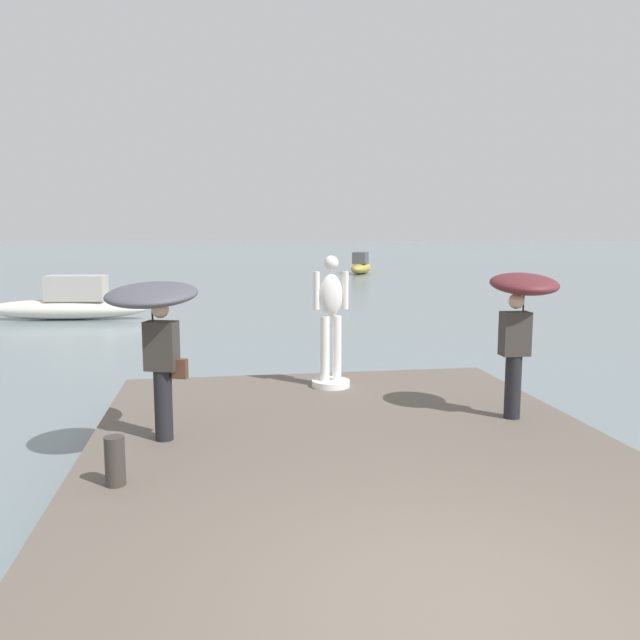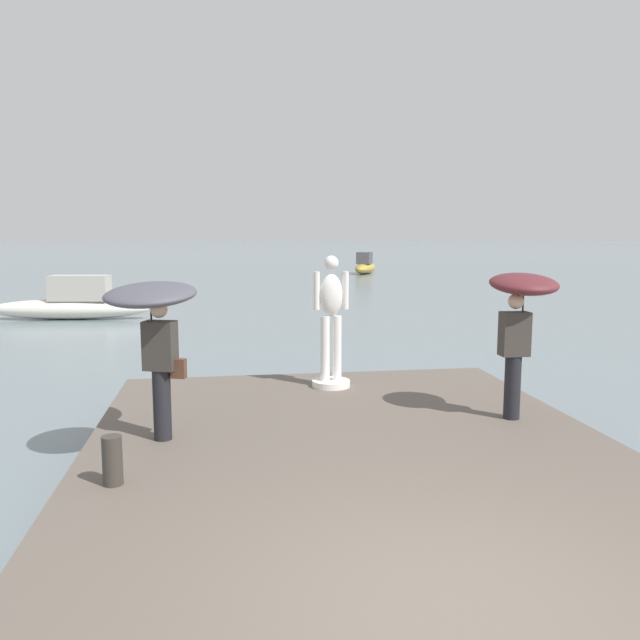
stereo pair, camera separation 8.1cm
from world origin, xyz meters
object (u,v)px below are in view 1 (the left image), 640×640
object	(u,v)px
boat_far	(361,266)
onlooker_left	(155,314)
mooring_bollard	(115,461)
onlooker_right	(521,307)
statue_white_figure	(331,327)
boat_near	(68,304)

from	to	relation	value
boat_far	onlooker_left	bearing A→B (deg)	-106.40
mooring_bollard	boat_far	distance (m)	41.06
onlooker_right	mooring_bollard	size ratio (longest dim) A/B	4.03
onlooker_left	boat_far	bearing A→B (deg)	73.60
onlooker_left	mooring_bollard	xyz separation A→B (m)	(-0.30, -1.45, -1.30)
statue_white_figure	mooring_bollard	world-z (taller)	statue_white_figure
statue_white_figure	boat_far	world-z (taller)	statue_white_figure
mooring_bollard	boat_far	bearing A→B (deg)	73.77
statue_white_figure	onlooker_right	size ratio (longest dim) A/B	1.07
boat_near	onlooker_left	bearing A→B (deg)	-73.76
mooring_bollard	boat_near	distance (m)	16.85
onlooker_right	boat_near	distance (m)	17.42
statue_white_figure	onlooker_right	bearing A→B (deg)	-44.22
mooring_bollard	onlooker_left	bearing A→B (deg)	78.29
boat_far	statue_white_figure	bearing A→B (deg)	-103.55
onlooker_left	boat_near	bearing A→B (deg)	106.24
onlooker_right	onlooker_left	bearing A→B (deg)	-177.96
onlooker_left	onlooker_right	xyz separation A→B (m)	(4.82, 0.17, -0.01)
statue_white_figure	boat_near	world-z (taller)	statue_white_figure
onlooker_left	boat_near	size ratio (longest dim) A/B	0.35
onlooker_left	onlooker_right	distance (m)	4.82
onlooker_right	mooring_bollard	distance (m)	5.52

